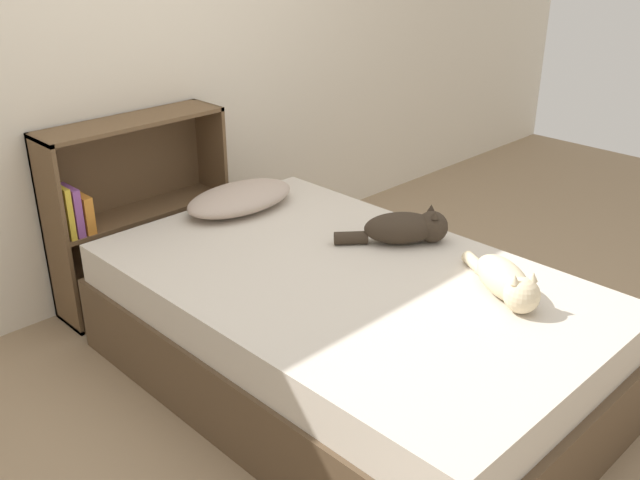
# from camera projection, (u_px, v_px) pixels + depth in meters

# --- Properties ---
(ground_plane) EXTENTS (8.00, 8.00, 0.00)m
(ground_plane) POSITION_uv_depth(u_px,v_px,m) (345.00, 381.00, 3.09)
(ground_plane) COLOR #997F60
(wall_back) EXTENTS (8.00, 0.06, 2.50)m
(wall_back) POSITION_uv_depth(u_px,v_px,m) (137.00, 47.00, 3.50)
(wall_back) COLOR silver
(wall_back) RESTS_ON ground_plane
(bed) EXTENTS (1.31, 2.10, 0.52)m
(bed) POSITION_uv_depth(u_px,v_px,m) (346.00, 330.00, 2.98)
(bed) COLOR brown
(bed) RESTS_ON ground_plane
(pillow) EXTENTS (0.59, 0.34, 0.11)m
(pillow) POSITION_uv_depth(u_px,v_px,m) (240.00, 198.00, 3.49)
(pillow) COLOR #B29E8E
(pillow) RESTS_ON bed
(cat_light) EXTENTS (0.30, 0.45, 0.16)m
(cat_light) POSITION_uv_depth(u_px,v_px,m) (507.00, 282.00, 2.67)
(cat_light) COLOR beige
(cat_light) RESTS_ON bed
(cat_dark) EXTENTS (0.42, 0.38, 0.16)m
(cat_dark) POSITION_uv_depth(u_px,v_px,m) (407.00, 228.00, 3.12)
(cat_dark) COLOR #33281E
(cat_dark) RESTS_ON bed
(bookshelf) EXTENTS (0.93, 0.26, 0.95)m
(bookshelf) POSITION_uv_depth(u_px,v_px,m) (131.00, 209.00, 3.60)
(bookshelf) COLOR brown
(bookshelf) RESTS_ON ground_plane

